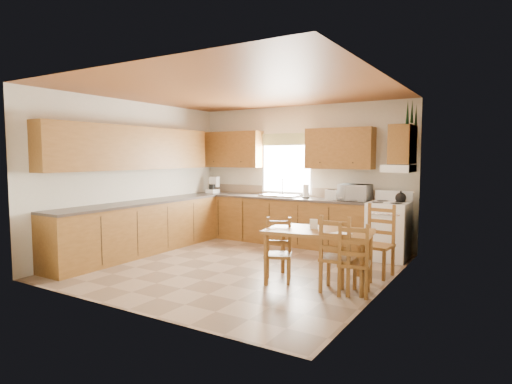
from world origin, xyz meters
The scene contains 35 objects.
floor centered at (0.00, 0.00, 0.00)m, with size 4.50×4.50×0.00m, color #87705C.
ceiling centered at (0.00, 0.00, 2.70)m, with size 4.50×4.50×0.00m, color brown.
wall_left centered at (-2.25, 0.00, 1.35)m, with size 4.50×4.50×0.00m, color beige.
wall_right centered at (2.25, 0.00, 1.35)m, with size 4.50×4.50×0.00m, color beige.
wall_back centered at (0.00, 2.25, 1.35)m, with size 4.50×4.50×0.00m, color beige.
wall_front centered at (0.00, -2.25, 1.35)m, with size 4.50×4.50×0.00m, color beige.
lower_cab_back centered at (-0.38, 1.95, 0.44)m, with size 3.75×0.60×0.88m, color brown.
lower_cab_left centered at (-1.95, -0.15, 0.44)m, with size 0.60×3.60×0.88m, color brown.
counter_back centered at (-0.38, 1.95, 0.90)m, with size 3.75×0.63×0.04m, color #443A35.
counter_left centered at (-1.95, -0.15, 0.90)m, with size 0.63×3.60×0.04m, color #443A35.
backsplash centered at (-0.38, 2.24, 1.01)m, with size 3.75×0.01×0.18m, color #857059.
upper_cab_back_left centered at (-1.55, 2.08, 1.85)m, with size 1.41×0.33×0.75m, color brown.
upper_cab_back_right centered at (0.86, 2.08, 1.85)m, with size 1.25×0.33×0.75m, color brown.
upper_cab_left centered at (-2.08, -0.15, 1.85)m, with size 0.33×3.60×0.75m, color brown.
upper_cab_stove centered at (2.08, 1.65, 1.90)m, with size 0.33×0.62×0.62m, color brown.
range_hood centered at (2.03, 1.65, 1.52)m, with size 0.44×0.62×0.12m, color white.
window_frame centered at (-0.30, 2.22, 1.55)m, with size 1.13×0.02×1.18m, color white.
window_pane centered at (-0.30, 2.21, 1.55)m, with size 1.05×0.01×1.10m, color white.
window_valance centered at (-0.30, 2.19, 2.05)m, with size 1.19×0.01×0.24m, color #5A7E3B.
sink_basin centered at (-0.30, 1.95, 0.94)m, with size 0.75×0.45×0.04m, color silver.
pine_decal_a centered at (2.21, 1.33, 2.38)m, with size 0.22×0.22×0.36m, color #133D19.
pine_decal_b centered at (2.21, 1.65, 2.42)m, with size 0.22×0.22×0.36m, color #133D19.
pine_decal_c centered at (2.21, 1.97, 2.38)m, with size 0.22×0.22×0.36m, color #133D19.
stove centered at (1.88, 1.70, 0.47)m, with size 0.63×0.65×0.94m, color white.
coffeemaker centered at (-1.95, 1.94, 1.09)m, with size 0.20×0.24×0.34m, color white.
paper_towel centered at (0.25, 1.96, 1.05)m, with size 0.11×0.11×0.26m, color white.
toaster centered at (0.77, 1.94, 1.01)m, with size 0.22×0.14×0.18m, color white.
microwave centered at (1.21, 1.94, 1.07)m, with size 0.50×0.36×0.30m, color white.
dining_table centered at (1.44, -0.20, 0.37)m, with size 1.38×0.79×0.74m, color brown.
chair_near_left centered at (1.77, -0.36, 0.49)m, with size 0.41×0.39×0.98m, color brown.
chair_near_right centered at (1.99, -0.38, 0.45)m, with size 0.38×0.36×0.91m, color brown.
chair_far_left centered at (0.92, -0.39, 0.43)m, with size 0.36×0.35×0.86m, color brown.
chair_far_right centered at (1.99, 0.59, 0.51)m, with size 0.43×0.41×1.02m, color brown.
table_paper centered at (1.77, -0.36, 0.74)m, with size 0.22×0.29×0.00m, color white.
table_card centered at (1.35, -0.18, 0.80)m, with size 0.10×0.02×0.13m, color white.
Camera 1 is at (3.65, -5.45, 1.72)m, focal length 30.00 mm.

